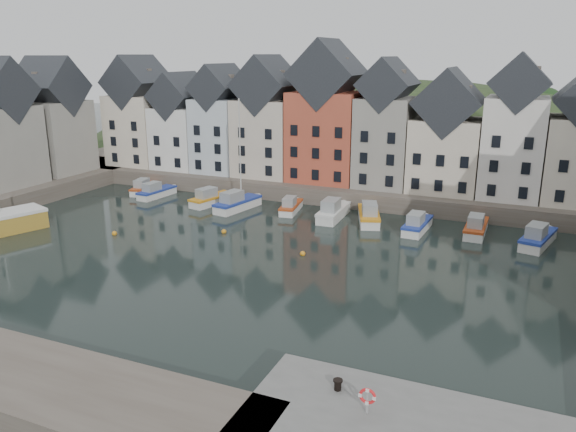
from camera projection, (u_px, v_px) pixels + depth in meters
The scene contains 18 objects.
ground at pixel (219, 264), 49.54m from camera, with size 260.00×260.00×0.00m, color black.
far_quay at pixel (330, 184), 75.73m from camera, with size 90.00×16.00×2.00m, color brown.
hillside at pixel (374, 255), 103.93m from camera, with size 153.60×70.40×64.00m.
far_terrace at pixel (351, 128), 70.56m from camera, with size 72.37×8.16×17.78m.
left_terrace at pixel (27, 126), 72.67m from camera, with size 7.65×17.00×15.69m.
mooring_buoys at pixel (211, 239), 55.72m from camera, with size 20.50×5.50×0.50m.
boat_a at pixel (144, 188), 74.76m from camera, with size 2.86×5.98×2.21m.
boat_b at pixel (156, 192), 72.51m from camera, with size 2.40×6.05×2.26m.
boat_c at pixel (211, 199), 68.89m from camera, with size 3.39×6.62×2.43m.
boat_d at pixel (237, 203), 66.50m from camera, with size 3.38×7.19×13.22m.
boat_e at pixel (291, 207), 65.69m from camera, with size 2.60×5.74×2.13m.
boat_f at pixel (333, 212), 62.97m from camera, with size 2.39×7.00×2.66m.
boat_g at pixel (369, 215), 61.60m from camera, with size 4.19×7.14×2.62m.
boat_h at pixel (417, 225), 58.42m from camera, with size 2.27×6.30×2.38m.
boat_i at pixel (476, 228), 57.48m from camera, with size 2.01×6.35×2.43m.
boat_j at pixel (538, 238), 54.01m from camera, with size 3.60×6.98×2.56m.
mooring_bollard at pixel (338, 384), 27.39m from camera, with size 0.48×0.48×0.56m.
life_ring_post at pixel (368, 397), 25.44m from camera, with size 0.80×0.17×1.30m.
Camera 1 is at (24.00, -40.21, 17.81)m, focal length 35.00 mm.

